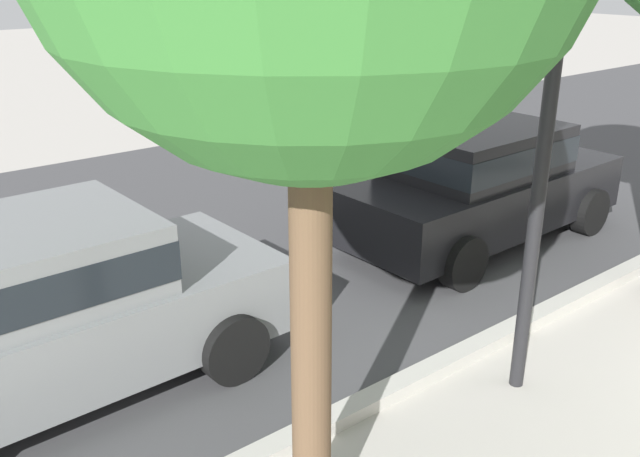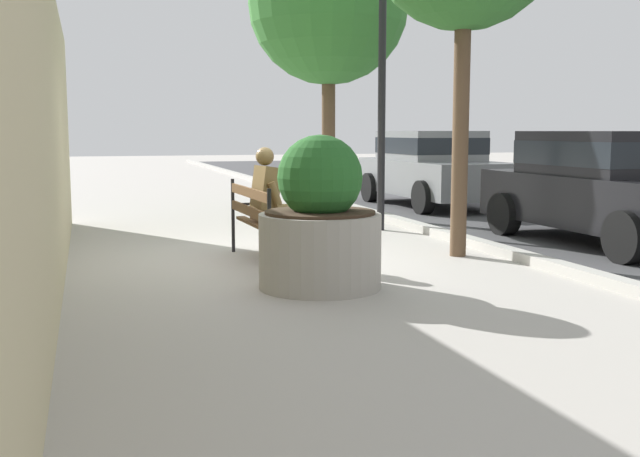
% 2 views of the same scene
% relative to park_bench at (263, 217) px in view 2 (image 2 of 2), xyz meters
% --- Properties ---
extents(ground_plane, '(80.00, 80.00, 0.00)m').
position_rel_park_bench_xyz_m(ground_plane, '(-0.18, 0.10, -0.54)').
color(ground_plane, '#ADA8A0').
extents(curb_stone, '(60.00, 0.20, 0.12)m').
position_rel_park_bench_xyz_m(curb_stone, '(-0.18, 3.00, -0.48)').
color(curb_stone, '#B2AFA8').
rests_on(curb_stone, ground).
extents(building_wall_behind, '(12.00, 0.50, 3.03)m').
position_rel_park_bench_xyz_m(building_wall_behind, '(1.32, -2.50, 0.97)').
color(building_wall_behind, '#C6B78C').
rests_on(building_wall_behind, ground).
extents(park_bench, '(1.82, 0.60, 0.95)m').
position_rel_park_bench_xyz_m(park_bench, '(0.00, 0.00, 0.00)').
color(park_bench, brown).
rests_on(park_bench, ground).
extents(bronze_statue_seated, '(0.60, 0.84, 1.37)m').
position_rel_park_bench_xyz_m(bronze_statue_seated, '(-0.13, 0.21, 0.12)').
color(bronze_statue_seated, brown).
rests_on(bronze_statue_seated, ground).
extents(concrete_planter, '(1.22, 1.22, 1.53)m').
position_rel_park_bench_xyz_m(concrete_planter, '(1.65, 0.21, 0.09)').
color(concrete_planter, gray).
rests_on(concrete_planter, ground).
extents(street_tree_near_bench, '(2.92, 2.92, 5.32)m').
position_rel_park_bench_xyz_m(street_tree_near_bench, '(-4.75, 2.34, 3.30)').
color(street_tree_near_bench, brown).
rests_on(street_tree_near_bench, ground).
extents(parked_car_grey, '(4.13, 1.98, 1.56)m').
position_rel_park_bench_xyz_m(parked_car_grey, '(-5.67, 4.88, 0.30)').
color(parked_car_grey, slate).
rests_on(parked_car_grey, ground).
extents(parked_car_black, '(4.13, 1.98, 1.56)m').
position_rel_park_bench_xyz_m(parked_car_black, '(-0.01, 4.88, 0.30)').
color(parked_car_black, black).
rests_on(parked_car_black, ground).
extents(lamp_post, '(0.32, 0.32, 3.90)m').
position_rel_park_bench_xyz_m(lamp_post, '(-2.37, 2.45, 2.01)').
color(lamp_post, black).
rests_on(lamp_post, ground).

